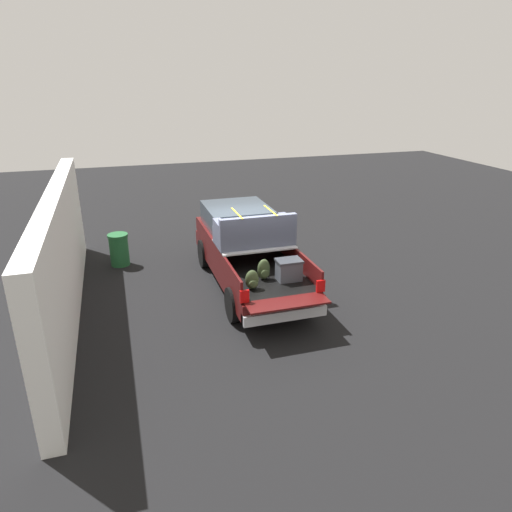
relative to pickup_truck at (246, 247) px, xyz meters
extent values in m
plane|color=black|center=(-0.38, 0.00, -0.99)|extent=(40.00, 40.00, 0.00)
cube|color=#470F0F|center=(-0.38, 0.00, -0.37)|extent=(5.50, 1.92, 0.45)
cube|color=black|center=(-1.58, 0.00, -0.12)|extent=(2.80, 1.80, 0.04)
cube|color=#470F0F|center=(-1.58, 0.93, 0.11)|extent=(2.80, 0.06, 0.50)
cube|color=#470F0F|center=(-1.58, -0.93, 0.11)|extent=(2.80, 0.06, 0.50)
cube|color=#470F0F|center=(-0.21, 0.00, 0.11)|extent=(0.06, 1.80, 0.50)
cube|color=#470F0F|center=(-3.26, 0.00, -0.12)|extent=(0.55, 1.80, 0.04)
cube|color=#B2B2B7|center=(-0.81, 0.00, 0.38)|extent=(1.25, 1.92, 0.04)
cube|color=#470F0F|center=(0.97, 0.00, 0.11)|extent=(2.30, 1.92, 0.50)
cube|color=#2D3842|center=(0.87, 0.00, 0.66)|extent=(1.94, 1.76, 0.59)
cube|color=#470F0F|center=(2.32, 0.00, 0.05)|extent=(0.40, 1.82, 0.38)
cube|color=#B2B2B7|center=(-3.10, 0.00, -0.47)|extent=(0.24, 1.92, 0.24)
cube|color=red|center=(-3.00, 0.88, 0.04)|extent=(0.06, 0.20, 0.28)
cube|color=red|center=(-3.00, -0.88, 0.04)|extent=(0.06, 0.20, 0.28)
cylinder|color=black|center=(1.37, 0.88, -0.57)|extent=(0.83, 0.30, 0.83)
cylinder|color=black|center=(1.37, -0.88, -0.57)|extent=(0.83, 0.30, 0.83)
cylinder|color=black|center=(-2.13, 0.88, -0.57)|extent=(0.83, 0.30, 0.83)
cylinder|color=black|center=(-2.13, -0.88, -0.57)|extent=(0.83, 0.30, 0.83)
cube|color=#474C56|center=(-2.17, -0.44, 0.13)|extent=(0.40, 0.55, 0.46)
cube|color=#31353C|center=(-2.17, -0.44, 0.38)|extent=(0.44, 0.59, 0.05)
ellipsoid|color=#384728|center=(-1.96, 0.11, 0.15)|extent=(0.20, 0.30, 0.50)
ellipsoid|color=#384728|center=(-2.07, 0.11, 0.08)|extent=(0.09, 0.21, 0.22)
ellipsoid|color=#384728|center=(-2.40, 0.53, 0.13)|extent=(0.20, 0.31, 0.45)
ellipsoid|color=#384728|center=(-2.51, 0.53, 0.06)|extent=(0.09, 0.22, 0.20)
cube|color=#4C5166|center=(-0.81, 0.00, 0.61)|extent=(0.93, 1.96, 0.42)
cube|color=#4C5166|center=(-1.19, 0.00, 1.02)|extent=(0.16, 1.96, 0.40)
cube|color=#4C5166|center=(-0.76, 0.88, 0.93)|extent=(0.69, 0.20, 0.22)
cube|color=#4C5166|center=(-0.76, -0.88, 0.93)|extent=(0.69, 0.20, 0.22)
cube|color=yellow|center=(-0.81, 0.44, 1.23)|extent=(1.03, 0.03, 0.02)
cube|color=yellow|center=(-0.81, -0.44, 1.23)|extent=(1.03, 0.03, 0.02)
cube|color=white|center=(-0.68, 4.58, 0.52)|extent=(9.51, 0.36, 3.02)
cylinder|color=#1E592D|center=(2.26, 3.34, -0.54)|extent=(0.56, 0.56, 0.90)
cylinder|color=#1E592D|center=(2.26, 3.34, -0.05)|extent=(0.60, 0.60, 0.08)
camera|label=1|loc=(-11.52, 3.26, 4.38)|focal=32.53mm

